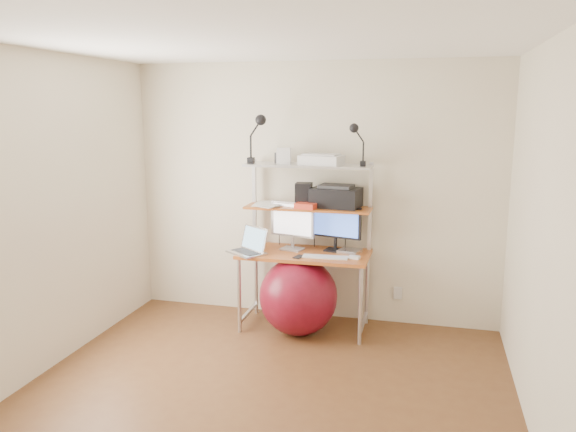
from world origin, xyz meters
name	(u,v)px	position (x,y,z in m)	size (l,w,h in m)	color
room	(258,232)	(0.00, 0.00, 1.25)	(3.60, 3.60, 3.60)	brown
computer_desk	(306,228)	(0.00, 1.50, 0.96)	(1.20, 0.60, 1.57)	#C56F26
wall_outlet	(398,293)	(0.85, 1.79, 0.30)	(0.08, 0.01, 0.12)	silver
monitor_silver	(293,222)	(-0.14, 1.53, 1.00)	(0.44, 0.19, 0.49)	#B4B3B8
monitor_black	(336,224)	(0.26, 1.58, 0.99)	(0.50, 0.18, 0.50)	black
laptop	(250,247)	(-0.49, 1.30, 0.79)	(0.44, 0.43, 0.30)	#BCBBC0
keyboard	(325,257)	(0.22, 1.31, 0.75)	(0.41, 0.12, 0.01)	silver
mouse	(354,257)	(0.48, 1.33, 0.75)	(0.10, 0.06, 0.03)	silver
mac_mini	(350,251)	(0.41, 1.52, 0.76)	(0.19, 0.19, 0.04)	#BCBBC0
phone	(299,257)	(-0.01, 1.26, 0.74)	(0.07, 0.12, 0.01)	black
printer	(336,197)	(0.26, 1.62, 1.25)	(0.48, 0.36, 0.21)	black
nas_cube	(304,194)	(-0.05, 1.60, 1.26)	(0.15, 0.15, 0.22)	black
red_box	(306,206)	(0.00, 1.46, 1.18)	(0.19, 0.13, 0.05)	red
scanner	(322,159)	(0.12, 1.57, 1.60)	(0.42, 0.31, 0.10)	silver
box_white	(284,156)	(-0.23, 1.53, 1.63)	(0.13, 0.11, 0.15)	silver
box_grey	(281,158)	(-0.28, 1.63, 1.60)	(0.10, 0.10, 0.10)	#302F32
clip_lamp_left	(259,128)	(-0.46, 1.51, 1.88)	(0.18, 0.10, 0.45)	black
clip_lamp_right	(356,135)	(0.44, 1.51, 1.83)	(0.15, 0.08, 0.38)	black
exercise_ball	(298,296)	(-0.02, 1.29, 0.36)	(0.72, 0.72, 0.72)	maroon
paper_stack	(269,204)	(-0.38, 1.57, 1.16)	(0.36, 0.43, 0.02)	white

